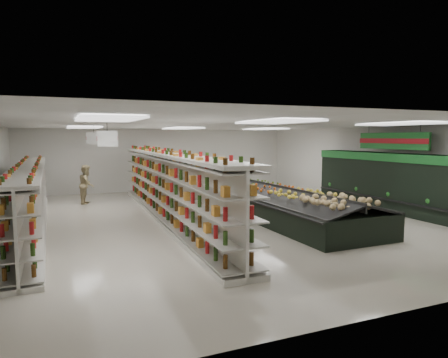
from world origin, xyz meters
name	(u,v)px	position (x,y,z in m)	size (l,w,h in m)	color
floor	(217,219)	(0.00, 0.00, 0.00)	(16.00, 16.00, 0.00)	beige
ceiling	(217,125)	(0.00, 0.00, 3.20)	(14.00, 16.00, 0.02)	white
wall_back	(161,160)	(0.00, 8.00, 1.60)	(14.00, 0.02, 3.20)	silver
wall_front	(407,214)	(0.00, -8.00, 1.60)	(14.00, 0.02, 3.20)	silver
wall_right	(377,166)	(7.00, 0.00, 1.60)	(0.02, 16.00, 3.20)	silver
produce_wall_case	(396,179)	(6.53, -1.50, 1.24)	(0.93, 8.00, 2.20)	black
aisle_sign_near	(107,139)	(-3.80, -2.00, 2.75)	(0.52, 0.06, 0.75)	white
aisle_sign_far	(94,138)	(-3.80, 2.00, 2.75)	(0.52, 0.06, 0.75)	white
hortifruti_banner	(392,141)	(6.25, -1.50, 2.65)	(0.12, 3.20, 0.95)	#1D6F2A
gondola_left	(30,200)	(-5.81, 0.70, 0.89)	(1.02, 11.18, 1.94)	silver
gondola_center	(168,189)	(-1.57, 0.54, 1.04)	(1.36, 13.06, 2.26)	silver
produce_island	(287,205)	(2.11, -1.06, 0.51)	(2.83, 7.54, 1.12)	black
soda_endcap	(160,179)	(-0.55, 5.98, 0.80)	(1.45, 1.13, 1.65)	#B0141E
shopper_main	(235,210)	(-0.90, -3.47, 0.94)	(0.69, 0.45, 1.88)	white
shopper_background	(87,184)	(-3.90, 5.00, 0.82)	(0.80, 0.49, 1.64)	tan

